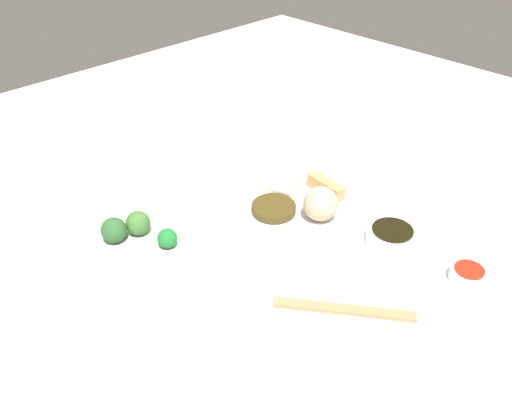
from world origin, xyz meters
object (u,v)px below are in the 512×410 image
(sauce_ramekin_sweet_and_sour, at_px, (468,276))
(soy_sauce_bowl, at_px, (391,237))
(chopsticks_pair, at_px, (344,309))
(broccoli_plate, at_px, (145,238))
(main_plate, at_px, (300,205))

(sauce_ramekin_sweet_and_sour, bearing_deg, soy_sauce_bowl, 92.56)
(soy_sauce_bowl, xyz_separation_m, chopsticks_pair, (-0.21, -0.05, -0.01))
(broccoli_plate, distance_m, chopsticks_pair, 0.41)
(broccoli_plate, bearing_deg, sauce_ramekin_sweet_and_sour, -55.00)
(main_plate, bearing_deg, chopsticks_pair, -124.05)
(main_plate, xyz_separation_m, sauce_ramekin_sweet_and_sour, (0.05, -0.36, 0.00))
(broccoli_plate, xyz_separation_m, chopsticks_pair, (0.13, -0.39, -0.00))
(soy_sauce_bowl, relative_size, sauce_ramekin_sweet_and_sour, 1.53)
(soy_sauce_bowl, bearing_deg, chopsticks_pair, -166.79)
(sauce_ramekin_sweet_and_sour, bearing_deg, main_plate, 97.26)
(chopsticks_pair, bearing_deg, soy_sauce_bowl, 13.21)
(main_plate, distance_m, sauce_ramekin_sweet_and_sour, 0.36)
(broccoli_plate, relative_size, soy_sauce_bowl, 2.42)
(soy_sauce_bowl, xyz_separation_m, sauce_ramekin_sweet_and_sour, (0.01, -0.16, -0.00))
(soy_sauce_bowl, bearing_deg, broccoli_plate, 135.04)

